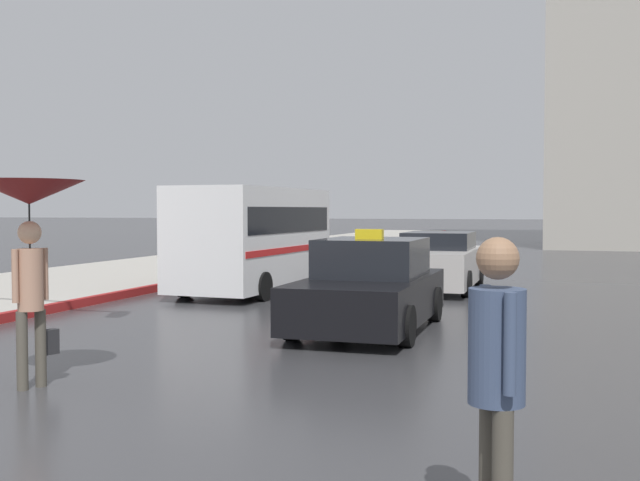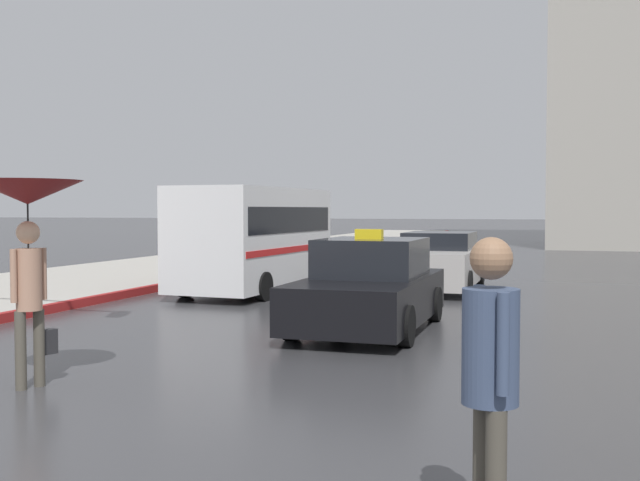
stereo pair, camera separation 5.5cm
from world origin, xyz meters
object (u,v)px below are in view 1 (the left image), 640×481
sedan_red (438,262)px  pedestrian_man (497,362)px  ambulance_van (253,235)px  taxi (370,289)px  pedestrian_with_umbrella (30,214)px

sedan_red → pedestrian_man: (2.44, -13.85, 0.42)m
ambulance_van → pedestrian_man: (6.52, -11.97, -0.28)m
taxi → pedestrian_with_umbrella: size_ratio=1.83×
sedan_red → pedestrian_with_umbrella: bearing=76.8°
ambulance_van → taxi: bearing=134.0°
taxi → sedan_red: taxi is taller
pedestrian_with_umbrella → taxi: bearing=-7.0°
sedan_red → taxi: bearing=88.9°
ambulance_van → pedestrian_man: ambulance_van is taller
taxi → sedan_red: size_ratio=0.94×
taxi → ambulance_van: 6.07m
pedestrian_with_umbrella → pedestrian_man: size_ratio=1.26×
taxi → pedestrian_man: bearing=109.1°
ambulance_van → pedestrian_man: 13.63m
pedestrian_man → ambulance_van: bearing=-175.8°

